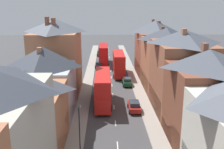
{
  "coord_description": "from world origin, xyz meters",
  "views": [
    {
      "loc": [
        -1.44,
        -15.73,
        16.1
      ],
      "look_at": [
        0.14,
        40.76,
        1.02
      ],
      "focal_mm": 42.0,
      "sensor_mm": 36.0,
      "label": 1
    }
  ],
  "objects_px": {
    "car_parked_left_b": "(100,53)",
    "car_parked_left_a": "(127,82)",
    "street_lamp": "(80,127)",
    "car_mid_white": "(119,54)",
    "double_decker_bus_mid_street": "(103,54)",
    "double_decker_bus_far_approaching": "(103,88)",
    "car_near_blue": "(99,64)",
    "double_decker_bus_lead": "(119,63)",
    "car_parked_right_a": "(134,106)"
  },
  "relations": [
    {
      "from": "car_parked_left_b",
      "to": "car_parked_left_a",
      "type": "bearing_deg",
      "value": -79.37
    },
    {
      "from": "car_parked_left_b",
      "to": "street_lamp",
      "type": "distance_m",
      "value": 58.35
    },
    {
      "from": "car_mid_white",
      "to": "street_lamp",
      "type": "bearing_deg",
      "value": -97.34
    },
    {
      "from": "double_decker_bus_mid_street",
      "to": "double_decker_bus_far_approaching",
      "type": "xyz_separation_m",
      "value": [
        0.0,
        -31.0,
        0.0
      ]
    },
    {
      "from": "double_decker_bus_mid_street",
      "to": "car_mid_white",
      "type": "bearing_deg",
      "value": 66.45
    },
    {
      "from": "double_decker_bus_far_approaching",
      "to": "car_near_blue",
      "type": "bearing_deg",
      "value": 92.78
    },
    {
      "from": "double_decker_bus_mid_street",
      "to": "car_near_blue",
      "type": "distance_m",
      "value": 4.99
    },
    {
      "from": "double_decker_bus_lead",
      "to": "car_mid_white",
      "type": "bearing_deg",
      "value": 86.79
    },
    {
      "from": "double_decker_bus_lead",
      "to": "car_mid_white",
      "type": "height_order",
      "value": "double_decker_bus_lead"
    },
    {
      "from": "car_near_blue",
      "to": "car_parked_right_a",
      "type": "height_order",
      "value": "car_near_blue"
    },
    {
      "from": "double_decker_bus_lead",
      "to": "car_parked_left_b",
      "type": "height_order",
      "value": "double_decker_bus_lead"
    },
    {
      "from": "car_parked_left_a",
      "to": "car_parked_left_b",
      "type": "distance_m",
      "value": 33.6
    },
    {
      "from": "car_parked_left_a",
      "to": "car_parked_left_b",
      "type": "xyz_separation_m",
      "value": [
        -6.2,
        33.03,
        0.01
      ]
    },
    {
      "from": "double_decker_bus_far_approaching",
      "to": "street_lamp",
      "type": "distance_m",
      "value": 15.01
    },
    {
      "from": "car_near_blue",
      "to": "car_parked_right_a",
      "type": "bearing_deg",
      "value": -78.12
    },
    {
      "from": "double_decker_bus_far_approaching",
      "to": "car_parked_left_b",
      "type": "xyz_separation_m",
      "value": [
        -1.29,
        43.48,
        -1.97
      ]
    },
    {
      "from": "double_decker_bus_far_approaching",
      "to": "car_parked_left_b",
      "type": "relative_size",
      "value": 2.47
    },
    {
      "from": "street_lamp",
      "to": "car_parked_right_a",
      "type": "bearing_deg",
      "value": 58.4
    },
    {
      "from": "car_parked_left_a",
      "to": "car_parked_left_b",
      "type": "height_order",
      "value": "car_parked_left_b"
    },
    {
      "from": "double_decker_bus_lead",
      "to": "street_lamp",
      "type": "relative_size",
      "value": 1.96
    },
    {
      "from": "double_decker_bus_mid_street",
      "to": "car_mid_white",
      "type": "xyz_separation_m",
      "value": [
        4.91,
        11.26,
        -1.98
      ]
    },
    {
      "from": "double_decker_bus_mid_street",
      "to": "car_mid_white",
      "type": "relative_size",
      "value": 2.46
    },
    {
      "from": "car_mid_white",
      "to": "double_decker_bus_far_approaching",
      "type": "bearing_deg",
      "value": -96.62
    },
    {
      "from": "double_decker_bus_lead",
      "to": "car_near_blue",
      "type": "xyz_separation_m",
      "value": [
        -4.89,
        7.69,
        -1.98
      ]
    },
    {
      "from": "double_decker_bus_mid_street",
      "to": "car_parked_right_a",
      "type": "distance_m",
      "value": 34.27
    },
    {
      "from": "double_decker_bus_lead",
      "to": "double_decker_bus_far_approaching",
      "type": "distance_m",
      "value": 19.26
    },
    {
      "from": "car_parked_right_a",
      "to": "double_decker_bus_mid_street",
      "type": "bearing_deg",
      "value": 98.25
    },
    {
      "from": "car_parked_left_b",
      "to": "street_lamp",
      "type": "bearing_deg",
      "value": -91.13
    },
    {
      "from": "double_decker_bus_lead",
      "to": "street_lamp",
      "type": "height_order",
      "value": "street_lamp"
    },
    {
      "from": "car_parked_right_a",
      "to": "car_mid_white",
      "type": "xyz_separation_m",
      "value": [
        -0.0,
        45.12,
        0.03
      ]
    },
    {
      "from": "double_decker_bus_mid_street",
      "to": "car_parked_left_a",
      "type": "relative_size",
      "value": 2.79
    },
    {
      "from": "car_near_blue",
      "to": "street_lamp",
      "type": "relative_size",
      "value": 0.83
    },
    {
      "from": "double_decker_bus_lead",
      "to": "car_parked_right_a",
      "type": "relative_size",
      "value": 2.64
    },
    {
      "from": "car_near_blue",
      "to": "car_parked_left_a",
      "type": "distance_m",
      "value": 17.3
    },
    {
      "from": "double_decker_bus_mid_street",
      "to": "street_lamp",
      "type": "bearing_deg",
      "value": -93.05
    },
    {
      "from": "double_decker_bus_mid_street",
      "to": "car_parked_left_b",
      "type": "xyz_separation_m",
      "value": [
        -1.29,
        12.48,
        -1.97
      ]
    },
    {
      "from": "double_decker_bus_lead",
      "to": "car_parked_left_a",
      "type": "distance_m",
      "value": 8.79
    },
    {
      "from": "double_decker_bus_far_approaching",
      "to": "car_near_blue",
      "type": "xyz_separation_m",
      "value": [
        -1.29,
        26.61,
        -1.98
      ]
    },
    {
      "from": "double_decker_bus_lead",
      "to": "double_decker_bus_mid_street",
      "type": "xyz_separation_m",
      "value": [
        -3.6,
        12.09,
        0.0
      ]
    },
    {
      "from": "double_decker_bus_far_approaching",
      "to": "car_parked_left_b",
      "type": "bearing_deg",
      "value": 91.7
    },
    {
      "from": "car_mid_white",
      "to": "street_lamp",
      "type": "relative_size",
      "value": 0.8
    },
    {
      "from": "double_decker_bus_mid_street",
      "to": "car_near_blue",
      "type": "relative_size",
      "value": 2.37
    },
    {
      "from": "car_parked_left_b",
      "to": "double_decker_bus_far_approaching",
      "type": "bearing_deg",
      "value": -88.3
    },
    {
      "from": "car_parked_left_b",
      "to": "car_mid_white",
      "type": "xyz_separation_m",
      "value": [
        6.2,
        -1.22,
        -0.01
      ]
    },
    {
      "from": "double_decker_bus_lead",
      "to": "car_near_blue",
      "type": "height_order",
      "value": "double_decker_bus_lead"
    },
    {
      "from": "double_decker_bus_mid_street",
      "to": "car_parked_left_b",
      "type": "bearing_deg",
      "value": 95.91
    },
    {
      "from": "double_decker_bus_far_approaching",
      "to": "street_lamp",
      "type": "height_order",
      "value": "street_lamp"
    },
    {
      "from": "double_decker_bus_lead",
      "to": "car_parked_left_b",
      "type": "relative_size",
      "value": 2.47
    },
    {
      "from": "car_near_blue",
      "to": "street_lamp",
      "type": "height_order",
      "value": "street_lamp"
    },
    {
      "from": "double_decker_bus_mid_street",
      "to": "car_mid_white",
      "type": "height_order",
      "value": "double_decker_bus_mid_street"
    }
  ]
}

